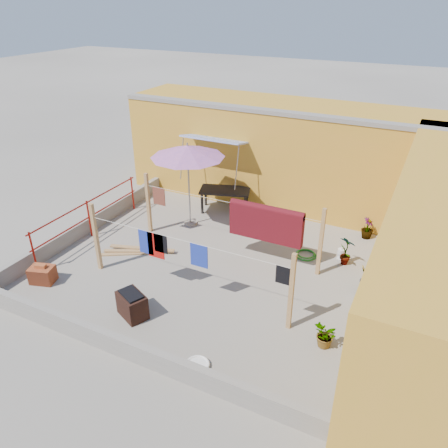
{
  "coord_description": "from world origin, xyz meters",
  "views": [
    {
      "loc": [
        4.44,
        -8.32,
        6.17
      ],
      "look_at": [
        0.16,
        0.3,
        1.09
      ],
      "focal_mm": 35.0,
      "sensor_mm": 36.0,
      "label": 1
    }
  ],
  "objects_px": {
    "white_basin": "(197,365)",
    "green_hose": "(306,255)",
    "brick_stack": "(42,274)",
    "brazier": "(132,305)",
    "patio_umbrella": "(188,152)",
    "water_jug_b": "(363,293)",
    "water_jug_a": "(341,254)",
    "plant_back_a": "(247,216)",
    "outdoor_table": "(225,192)"
  },
  "relations": [
    {
      "from": "patio_umbrella",
      "to": "white_basin",
      "type": "relative_size",
      "value": 6.02
    },
    {
      "from": "water_jug_a",
      "to": "water_jug_b",
      "type": "height_order",
      "value": "water_jug_b"
    },
    {
      "from": "white_basin",
      "to": "green_hose",
      "type": "xyz_separation_m",
      "value": [
        0.65,
        4.68,
        -0.0
      ]
    },
    {
      "from": "patio_umbrella",
      "to": "white_basin",
      "type": "xyz_separation_m",
      "value": [
        3.01,
        -4.89,
        -2.23
      ]
    },
    {
      "from": "outdoor_table",
      "to": "brick_stack",
      "type": "xyz_separation_m",
      "value": [
        -2.18,
        -5.48,
        -0.45
      ]
    },
    {
      "from": "brazier",
      "to": "outdoor_table",
      "type": "bearing_deg",
      "value": 95.41
    },
    {
      "from": "white_basin",
      "to": "water_jug_a",
      "type": "bearing_deg",
      "value": 73.08
    },
    {
      "from": "outdoor_table",
      "to": "water_jug_b",
      "type": "distance_m",
      "value": 5.59
    },
    {
      "from": "brazier",
      "to": "water_jug_b",
      "type": "relative_size",
      "value": 2.17
    },
    {
      "from": "brick_stack",
      "to": "white_basin",
      "type": "bearing_deg",
      "value": -8.79
    },
    {
      "from": "brick_stack",
      "to": "brazier",
      "type": "xyz_separation_m",
      "value": [
        2.71,
        -0.06,
        0.08
      ]
    },
    {
      "from": "brazier",
      "to": "white_basin",
      "type": "relative_size",
      "value": 1.7
    },
    {
      "from": "outdoor_table",
      "to": "water_jug_a",
      "type": "distance_m",
      "value": 4.22
    },
    {
      "from": "plant_back_a",
      "to": "brick_stack",
      "type": "bearing_deg",
      "value": -124.92
    },
    {
      "from": "patio_umbrella",
      "to": "plant_back_a",
      "type": "distance_m",
      "value": 2.54
    },
    {
      "from": "brick_stack",
      "to": "water_jug_a",
      "type": "bearing_deg",
      "value": 34.52
    },
    {
      "from": "water_jug_b",
      "to": "water_jug_a",
      "type": "bearing_deg",
      "value": 119.37
    },
    {
      "from": "outdoor_table",
      "to": "brick_stack",
      "type": "distance_m",
      "value": 5.91
    },
    {
      "from": "brazier",
      "to": "plant_back_a",
      "type": "xyz_separation_m",
      "value": [
        0.59,
        4.78,
        0.11
      ]
    },
    {
      "from": "green_hose",
      "to": "outdoor_table",
      "type": "bearing_deg",
      "value": 154.26
    },
    {
      "from": "white_basin",
      "to": "brazier",
      "type": "bearing_deg",
      "value": 161.37
    },
    {
      "from": "patio_umbrella",
      "to": "white_basin",
      "type": "distance_m",
      "value": 6.16
    },
    {
      "from": "water_jug_b",
      "to": "plant_back_a",
      "type": "distance_m",
      "value": 4.23
    },
    {
      "from": "water_jug_b",
      "to": "green_hose",
      "type": "height_order",
      "value": "water_jug_b"
    },
    {
      "from": "brick_stack",
      "to": "water_jug_a",
      "type": "distance_m",
      "value": 7.52
    },
    {
      "from": "patio_umbrella",
      "to": "water_jug_a",
      "type": "height_order",
      "value": "patio_umbrella"
    },
    {
      "from": "brick_stack",
      "to": "green_hose",
      "type": "height_order",
      "value": "brick_stack"
    },
    {
      "from": "brazier",
      "to": "plant_back_a",
      "type": "distance_m",
      "value": 4.82
    },
    {
      "from": "white_basin",
      "to": "water_jug_a",
      "type": "relative_size",
      "value": 1.46
    },
    {
      "from": "green_hose",
      "to": "plant_back_a",
      "type": "height_order",
      "value": "plant_back_a"
    },
    {
      "from": "brick_stack",
      "to": "outdoor_table",
      "type": "bearing_deg",
      "value": 68.27
    },
    {
      "from": "plant_back_a",
      "to": "water_jug_a",
      "type": "bearing_deg",
      "value": -9.07
    },
    {
      "from": "white_basin",
      "to": "plant_back_a",
      "type": "xyz_separation_m",
      "value": [
        -1.38,
        5.44,
        0.36
      ]
    },
    {
      "from": "brazier",
      "to": "white_basin",
      "type": "bearing_deg",
      "value": -18.63
    },
    {
      "from": "water_jug_a",
      "to": "outdoor_table",
      "type": "bearing_deg",
      "value": 163.07
    },
    {
      "from": "brazier",
      "to": "green_hose",
      "type": "distance_m",
      "value": 4.81
    },
    {
      "from": "outdoor_table",
      "to": "water_jug_b",
      "type": "height_order",
      "value": "outdoor_table"
    },
    {
      "from": "outdoor_table",
      "to": "brick_stack",
      "type": "relative_size",
      "value": 2.63
    },
    {
      "from": "brick_stack",
      "to": "water_jug_b",
      "type": "distance_m",
      "value": 7.56
    },
    {
      "from": "outdoor_table",
      "to": "brazier",
      "type": "distance_m",
      "value": 5.57
    },
    {
      "from": "white_basin",
      "to": "water_jug_b",
      "type": "xyz_separation_m",
      "value": [
        2.36,
        3.48,
        0.12
      ]
    },
    {
      "from": "green_hose",
      "to": "water_jug_b",
      "type": "bearing_deg",
      "value": -35.21
    },
    {
      "from": "brick_stack",
      "to": "brazier",
      "type": "bearing_deg",
      "value": -1.25
    },
    {
      "from": "patio_umbrella",
      "to": "water_jug_b",
      "type": "height_order",
      "value": "patio_umbrella"
    },
    {
      "from": "plant_back_a",
      "to": "white_basin",
      "type": "bearing_deg",
      "value": -75.77
    },
    {
      "from": "patio_umbrella",
      "to": "brazier",
      "type": "height_order",
      "value": "patio_umbrella"
    },
    {
      "from": "patio_umbrella",
      "to": "brazier",
      "type": "xyz_separation_m",
      "value": [
        1.04,
        -4.23,
        -1.98
      ]
    },
    {
      "from": "brazier",
      "to": "water_jug_a",
      "type": "height_order",
      "value": "brazier"
    },
    {
      "from": "patio_umbrella",
      "to": "outdoor_table",
      "type": "distance_m",
      "value": 2.14
    },
    {
      "from": "white_basin",
      "to": "green_hose",
      "type": "distance_m",
      "value": 4.73
    }
  ]
}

